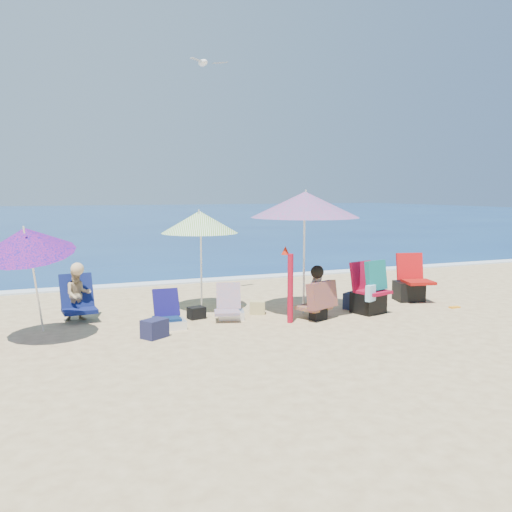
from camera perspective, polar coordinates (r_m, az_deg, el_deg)
name	(u,v)px	position (r m, az deg, el deg)	size (l,w,h in m)	color
ground	(295,327)	(9.28, 4.09, -7.35)	(120.00, 120.00, 0.00)	#D8BC84
sea	(78,217)	(53.26, -17.99, 3.91)	(120.00, 80.00, 0.12)	navy
foam	(206,280)	(13.94, -5.26, -2.53)	(120.00, 0.50, 0.04)	white
umbrella_turquoise	(305,205)	(10.07, 5.12, 5.34)	(2.03, 2.03, 2.29)	silver
umbrella_striped	(200,222)	(10.33, -5.88, 3.52)	(1.85, 1.85, 1.93)	white
umbrella_blue	(26,241)	(8.76, -22.76, 1.49)	(1.84, 1.87, 1.87)	silver
furled_umbrella	(289,281)	(9.45, 3.48, -2.60)	(0.18, 0.27, 1.32)	#A70B21
chair_navy	(169,318)	(9.30, -9.01, -6.35)	(0.52, 0.58, 0.62)	#0C2145
chair_rainbow	(230,309)	(9.82, -2.75, -5.57)	(0.68, 0.73, 0.62)	#D7754C
camp_chair_left	(410,287)	(11.81, 15.71, -3.08)	(0.71, 0.84, 0.98)	#A2100B
camp_chair_right	(369,294)	(10.42, 11.70, -3.88)	(0.70, 0.73, 1.00)	maroon
person_center	(318,293)	(9.79, 6.47, -3.84)	(0.75, 0.75, 0.96)	tan
person_left	(78,294)	(10.11, -18.02, -3.78)	(0.61, 0.72, 1.03)	tan
bag_navy_a	(155,329)	(8.70, -10.49, -7.42)	(0.46, 0.43, 0.29)	#1C1D3D
bag_black_a	(196,313)	(9.87, -6.21, -5.89)	(0.32, 0.26, 0.21)	black
bag_tan	(257,308)	(10.18, 0.15, -5.38)	(0.34, 0.30, 0.24)	tan
bag_navy_b	(355,301)	(10.80, 10.26, -4.59)	(0.52, 0.47, 0.31)	#1A223B
bag_black_b	(318,314)	(9.79, 6.49, -6.00)	(0.31, 0.24, 0.21)	black
orange_item	(455,307)	(11.39, 19.94, -5.03)	(0.22, 0.10, 0.03)	orange
seagull	(204,63)	(11.61, -5.46, 19.36)	(0.80, 0.36, 0.13)	white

